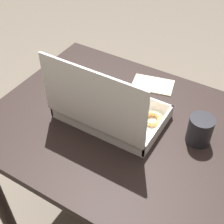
% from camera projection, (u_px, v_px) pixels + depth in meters
% --- Properties ---
extents(ground_plane, '(8.00, 8.00, 0.00)m').
position_uv_depth(ground_plane, '(117.00, 221.00, 1.58)').
color(ground_plane, '#6B6054').
extents(dining_table, '(0.90, 0.72, 0.71)m').
position_uv_depth(dining_table, '(118.00, 145.00, 1.18)').
color(dining_table, black).
rests_on(dining_table, ground_plane).
extents(donut_box, '(0.37, 0.23, 0.27)m').
position_uv_depth(donut_box, '(108.00, 110.00, 1.06)').
color(donut_box, silver).
rests_on(donut_box, dining_table).
extents(coffee_mug, '(0.08, 0.08, 0.10)m').
position_uv_depth(coffee_mug, '(200.00, 130.00, 1.00)').
color(coffee_mug, '#232328').
rests_on(coffee_mug, dining_table).
extents(paper_napkin, '(0.18, 0.13, 0.01)m').
position_uv_depth(paper_napkin, '(153.00, 85.00, 1.25)').
color(paper_napkin, beige).
rests_on(paper_napkin, dining_table).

